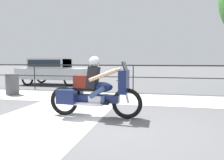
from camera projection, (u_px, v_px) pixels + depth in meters
name	position (u px, v px, depth m)	size (l,w,h in m)	color
ground_plane	(107.00, 123.00, 5.17)	(120.00, 120.00, 0.00)	#565659
sidewalk_band	(128.00, 99.00, 8.48)	(44.00, 2.40, 0.01)	#B7B2A8
crosswalk_band	(41.00, 121.00, 5.31)	(2.73, 6.00, 0.01)	silver
fence_railing	(133.00, 71.00, 10.15)	(36.00, 0.05, 1.29)	#232326
motorcycle	(94.00, 90.00, 5.70)	(2.51, 0.76, 1.60)	black
parked_car	(53.00, 69.00, 13.28)	(4.29, 1.71, 1.64)	#B7BCC4
trash_bin	(12.00, 84.00, 9.42)	(0.57, 0.57, 0.91)	#515156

